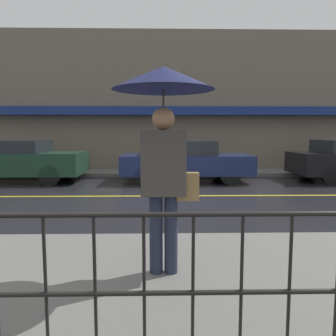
{
  "coord_description": "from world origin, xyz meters",
  "views": [
    {
      "loc": [
        -0.38,
        -8.65,
        1.68
      ],
      "look_at": [
        -0.24,
        -1.98,
        0.97
      ],
      "focal_mm": 35.0,
      "sensor_mm": 36.0,
      "label": 1
    }
  ],
  "objects": [
    {
      "name": "railing_foreground",
      "position": [
        -0.0,
        -6.51,
        0.78
      ],
      "size": [
        12.0,
        0.04,
        1.01
      ],
      "color": "black",
      "rests_on": "sidewalk_near"
    },
    {
      "name": "pedestrian",
      "position": [
        -0.35,
        -5.16,
        1.89
      ],
      "size": [
        1.08,
        1.08,
        2.23
      ],
      "color": "#23283D",
      "rests_on": "sidewalk_near"
    },
    {
      "name": "car_dark_green",
      "position": [
        -5.38,
        2.64,
        0.76
      ],
      "size": [
        4.55,
        1.92,
        1.44
      ],
      "color": "#193828",
      "rests_on": "ground_plane"
    },
    {
      "name": "car_navy",
      "position": [
        0.45,
        2.64,
        0.74
      ],
      "size": [
        4.43,
        1.88,
        1.42
      ],
      "color": "#19234C",
      "rests_on": "ground_plane"
    },
    {
      "name": "building_storefront",
      "position": [
        0.0,
        5.58,
        2.97
      ],
      "size": [
        28.0,
        0.85,
        5.99
      ],
      "color": "#706656",
      "rests_on": "ground_plane"
    },
    {
      "name": "sidewalk_near",
      "position": [
        0.0,
        -5.25,
        0.07
      ],
      "size": [
        28.0,
        3.02,
        0.14
      ],
      "color": "slate",
      "rests_on": "ground_plane"
    },
    {
      "name": "sidewalk_far",
      "position": [
        0.0,
        4.6,
        0.07
      ],
      "size": [
        28.0,
        1.71,
        0.14
      ],
      "color": "slate",
      "rests_on": "ground_plane"
    },
    {
      "name": "ground_plane",
      "position": [
        0.0,
        0.0,
        0.0
      ],
      "size": [
        80.0,
        80.0,
        0.0
      ],
      "primitive_type": "plane",
      "color": "black"
    },
    {
      "name": "lane_marking",
      "position": [
        0.0,
        0.0,
        0.0
      ],
      "size": [
        25.2,
        0.12,
        0.01
      ],
      "color": "gold",
      "rests_on": "ground_plane"
    }
  ]
}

